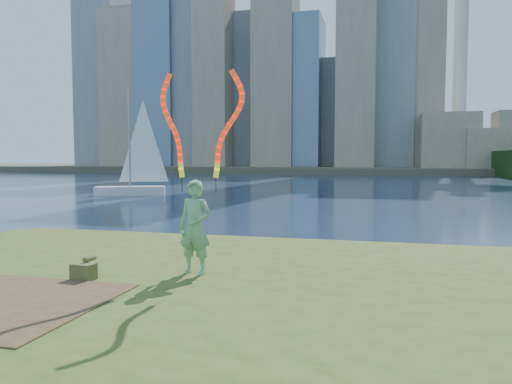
# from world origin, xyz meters

# --- Properties ---
(ground) EXTENTS (320.00, 320.00, 0.00)m
(ground) POSITION_xyz_m (0.00, 0.00, 0.00)
(ground) COLOR #1A2742
(ground) RESTS_ON ground
(grassy_knoll) EXTENTS (20.00, 18.00, 0.80)m
(grassy_knoll) POSITION_xyz_m (0.00, -2.30, 0.34)
(grassy_knoll) COLOR #3B4B1A
(grassy_knoll) RESTS_ON ground
(far_shore) EXTENTS (320.00, 40.00, 1.20)m
(far_shore) POSITION_xyz_m (0.00, 95.00, 0.60)
(far_shore) COLOR #494435
(far_shore) RESTS_ON ground
(woman_with_ribbons) EXTENTS (2.11, 0.50, 4.17)m
(woman_with_ribbons) POSITION_xyz_m (0.03, -0.62, 2.19)
(woman_with_ribbons) COLOR #167627
(woman_with_ribbons) RESTS_ON grassy_knoll
(canvas_bag) EXTENTS (0.44, 0.50, 0.40)m
(canvas_bag) POSITION_xyz_m (-1.79, -1.55, 0.96)
(canvas_bag) COLOR #495328
(canvas_bag) RESTS_ON grassy_knoll
(sailboat) EXTENTS (5.65, 3.64, 8.69)m
(sailboat) POSITION_xyz_m (-15.93, 26.54, 1.49)
(sailboat) COLOR silver
(sailboat) RESTS_ON ground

